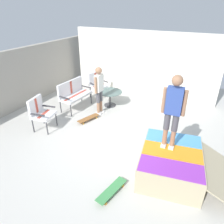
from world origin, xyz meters
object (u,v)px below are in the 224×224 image
Objects in this scene: person_skater at (173,108)px; skateboard_by_bench at (88,118)px; patio_table at (110,96)px; person_watching at (99,87)px; patio_chair_by_wall at (40,111)px; skateboard_spare at (112,190)px; skate_ramp at (172,163)px; patio_chair_near_house at (97,83)px; patio_bench at (73,92)px.

skateboard_by_bench is at bearing 69.68° from person_skater.
person_watching reaches higher than patio_table.
patio_chair_by_wall is 0.62× the size of person_watching.
skateboard_by_bench and skateboard_spare have the same top height.
skate_ramp reaches higher than skateboard_by_bench.
skateboard_spare is (-3.65, -1.96, -0.32)m from patio_table.
patio_chair_by_wall reaches higher than patio_table.
patio_chair_by_wall reaches higher than skateboard_by_bench.
patio_chair_near_house is at bearing 34.14° from person_watching.
skateboard_by_bench is at bearing 68.49° from skate_ramp.
skateboard_by_bench is (1.04, 2.81, -1.49)m from person_skater.
patio_chair_by_wall is 0.62× the size of person_skater.
patio_table is 0.88m from person_watching.
person_skater is at bearing -129.10° from patio_chair_near_house.
skateboard_spare is at bearing 148.90° from person_skater.
patio_table is 0.55× the size of person_watching.
skate_ramp is 4.85m from patio_chair_near_house.
skateboard_spare is (-1.25, -3.06, -0.53)m from patio_chair_by_wall.
person_watching is at bearing 58.39° from person_skater.
patio_bench is 0.78× the size of person_skater.
patio_table is at bearing -4.18° from skateboard_by_bench.
skateboard_spare is (-2.96, -2.00, -0.87)m from person_watching.
skate_ramp is 2.29× the size of patio_chair_by_wall.
patio_bench is at bearing 169.38° from patio_chair_near_house.
skate_ramp is at bearing -111.51° from skateboard_by_bench.
patio_chair_by_wall is at bearing 88.26° from skate_ramp.
skateboard_spare is (-1.12, 0.93, -0.22)m from skate_ramp.
patio_chair_by_wall is 1.55m from skateboard_by_bench.
person_watching is (-0.69, 0.05, 0.55)m from patio_table.
patio_chair_by_wall is at bearing 90.20° from person_skater.
patio_bench reaches higher than skate_ramp.
skateboard_by_bench is (-0.66, 0.05, -0.87)m from person_watching.
skate_ramp is at bearing -122.01° from person_watching.
patio_table is 1.39m from skateboard_by_bench.
skateboard_by_bench is at bearing -157.55° from patio_chair_near_house.
patio_chair_near_house is 1.24× the size of skateboard_by_bench.
person_watching is (-1.21, -0.82, 0.34)m from patio_chair_near_house.
patio_bench is 0.78× the size of person_watching.
skateboard_spare is at bearing 140.32° from skate_ramp.
person_skater is (-2.92, -3.59, 0.96)m from patio_chair_near_house.
person_skater reaches higher than skateboard_by_bench.
patio_bench is 1.12m from person_watching.
skate_ramp is 1.42× the size of person_watching.
person_watching is 2.00× the size of skateboard_by_bench.
person_watching reaches higher than skateboard_spare.
person_watching is at bearing -145.86° from patio_chair_near_house.
skate_ramp is 3.52m from person_watching.
skateboard_spare is at bearing -145.90° from person_watching.
skateboard_by_bench is (1.18, 2.99, -0.22)m from skate_ramp.
person_watching is at bearing 57.99° from skate_ramp.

